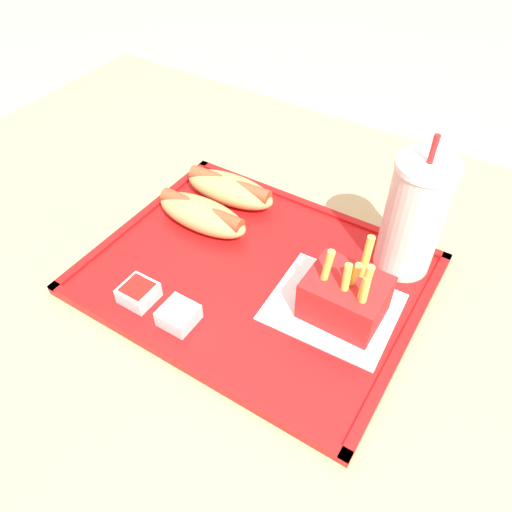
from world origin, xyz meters
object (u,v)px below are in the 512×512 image
object	(u,v)px
hot_dog_far	(230,189)
fries_carton	(345,297)
hot_dog_near	(202,214)
sauce_cup_ketchup	(138,293)
sauce_cup_mayo	(179,315)
soda_cup	(414,217)

from	to	relation	value
hot_dog_far	fries_carton	bearing A→B (deg)	-24.63
hot_dog_near	hot_dog_far	bearing A→B (deg)	90.00
hot_dog_near	sauce_cup_ketchup	bearing A→B (deg)	-83.97
fries_carton	sauce_cup_mayo	xyz separation A→B (m)	(-0.16, -0.11, -0.02)
soda_cup	hot_dog_far	xyz separation A→B (m)	(-0.27, -0.01, -0.06)
hot_dog_far	sauce_cup_ketchup	world-z (taller)	hot_dog_far
hot_dog_far	hot_dog_near	distance (m)	0.07
hot_dog_far	sauce_cup_ketchup	size ratio (longest dim) A/B	3.61
hot_dog_near	fries_carton	bearing A→B (deg)	-9.50
hot_dog_near	sauce_cup_ketchup	world-z (taller)	hot_dog_near
sauce_cup_mayo	soda_cup	bearing A→B (deg)	51.16
sauce_cup_mayo	sauce_cup_ketchup	bearing A→B (deg)	179.11
hot_dog_far	sauce_cup_mayo	distance (m)	0.24
sauce_cup_mayo	fries_carton	bearing A→B (deg)	35.58
fries_carton	sauce_cup_mayo	size ratio (longest dim) A/B	2.81
sauce_cup_mayo	hot_dog_near	bearing A→B (deg)	117.33
soda_cup	sauce_cup_ketchup	bearing A→B (deg)	-137.23
soda_cup	sauce_cup_mayo	size ratio (longest dim) A/B	4.78
soda_cup	hot_dog_far	size ratio (longest dim) A/B	1.33
soda_cup	sauce_cup_mayo	xyz separation A→B (m)	(-0.19, -0.23, -0.07)
hot_dog_near	sauce_cup_ketchup	xyz separation A→B (m)	(0.02, -0.15, -0.01)
soda_cup	hot_dog_near	size ratio (longest dim) A/B	1.35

